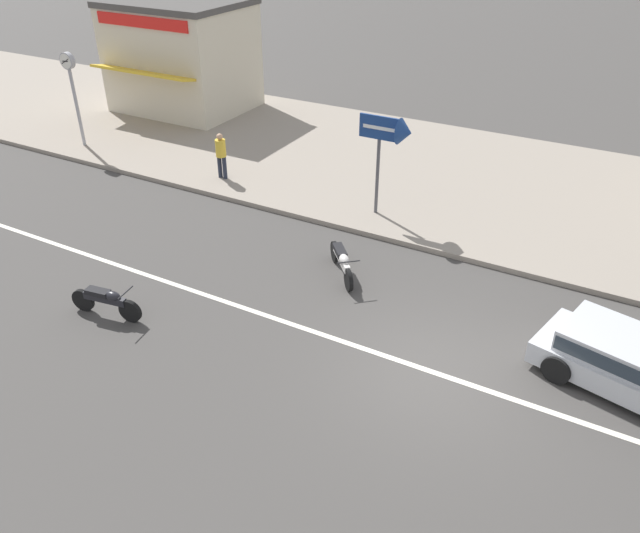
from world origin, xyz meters
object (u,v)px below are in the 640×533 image
Objects in this scene: motorcycle_1 at (106,301)px; arrow_signboard at (398,135)px; street_clock at (71,78)px; motorcycle_0 at (342,261)px; shopfront_corner_warung at (182,55)px; pedestrian_near_clock at (221,153)px; hatchback_silver_2 at (624,360)px.

arrow_signboard reaches higher than motorcycle_1.
arrow_signboard is (12.57, 0.10, 0.01)m from street_clock.
shopfront_corner_warung is (-12.22, 8.88, 1.95)m from motorcycle_0.
hatchback_silver_2 is at bearing -18.24° from pedestrian_near_clock.
motorcycle_1 is 7.85m from pedestrian_near_clock.
hatchback_silver_2 is at bearing -27.40° from shopfront_corner_warung.
street_clock is at bearing -179.53° from arrow_signboard.
shopfront_corner_warung is at bearing 152.60° from hatchback_silver_2.
hatchback_silver_2 reaches higher than motorcycle_1.
pedestrian_near_clock reaches higher than motorcycle_0.
motorcycle_0 is 1.01× the size of pedestrian_near_clock.
street_clock is 2.21× the size of pedestrian_near_clock.
motorcycle_0 is (-6.71, 0.94, -0.16)m from hatchback_silver_2.
motorcycle_1 is at bearing -117.02° from arrow_signboard.
motorcycle_0 is 7.03m from pedestrian_near_clock.
motorcycle_0 is at bearing -28.22° from pedestrian_near_clock.
pedestrian_near_clock is (-2.26, 7.50, 0.62)m from motorcycle_1.
motorcycle_1 is 15.60m from shopfront_corner_warung.
arrow_signboard is 13.35m from shopfront_corner_warung.
motorcycle_1 is at bearing -57.56° from shopfront_corner_warung.
motorcycle_1 is at bearing -133.09° from motorcycle_0.
pedestrian_near_clock is (-12.89, 4.25, 0.45)m from hatchback_silver_2.
motorcycle_1 is 0.54× the size of street_clock.
hatchback_silver_2 is 11.11m from motorcycle_1.
arrow_signboard is at bearing 147.35° from hatchback_silver_2.
hatchback_silver_2 is at bearing -7.93° from motorcycle_0.
arrow_signboard is at bearing -24.25° from shopfront_corner_warung.
arrow_signboard is at bearing 0.80° from pedestrian_near_clock.
motorcycle_0 is 13.22m from street_clock.
arrow_signboard is (3.87, 7.58, 2.23)m from motorcycle_1.
arrow_signboard is at bearing 0.47° from street_clock.
shopfront_corner_warung is at bearing 137.35° from pedestrian_near_clock.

